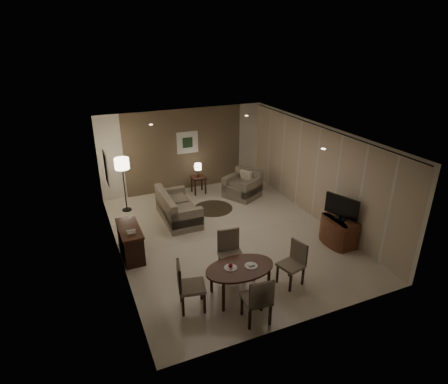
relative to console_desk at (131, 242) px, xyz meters
name	(u,v)px	position (x,y,z in m)	size (l,w,h in m)	color
room_shell	(221,182)	(2.49, 0.40, 0.98)	(5.50, 7.00, 2.70)	beige
taupe_accent	(185,150)	(2.49, 3.48, 0.98)	(3.96, 0.03, 2.70)	brown
curtain_wall	(316,174)	(5.17, 0.00, 0.95)	(0.08, 6.70, 2.58)	beige
curtain_rod	(321,127)	(5.17, 0.00, 2.27)	(0.03, 0.03, 6.80)	black
art_back_frame	(187,142)	(2.59, 3.46, 1.23)	(0.72, 0.03, 0.72)	silver
art_back_canvas	(188,143)	(2.59, 3.44, 1.23)	(0.34, 0.01, 0.34)	#1C321D
art_left_frame	(106,168)	(-0.23, 1.20, 1.48)	(0.03, 0.60, 0.80)	silver
art_left_canvas	(107,168)	(-0.21, 1.20, 1.48)	(0.01, 0.46, 0.64)	gray
downlight_nl	(197,167)	(1.09, -1.80, 2.31)	(0.10, 0.10, 0.01)	white
downlight_nr	(323,149)	(3.89, -1.80, 2.31)	(0.10, 0.10, 0.01)	white
downlight_fl	(151,125)	(1.09, 1.80, 2.31)	(0.10, 0.10, 0.01)	white
downlight_fr	(247,116)	(3.89, 1.80, 2.31)	(0.10, 0.10, 0.01)	white
console_desk	(131,242)	(0.00, 0.00, 0.00)	(0.48, 1.20, 0.75)	#462116
telephone	(131,232)	(0.00, -0.30, 0.43)	(0.20, 0.14, 0.09)	white
tv_cabinet	(339,231)	(4.89, -1.50, -0.03)	(0.48, 0.90, 0.70)	#5C2C1B
flat_tv	(342,207)	(4.87, -1.50, 0.65)	(0.06, 0.88, 0.60)	black
dining_table	(240,281)	(1.74, -2.34, -0.04)	(1.42, 0.88, 0.66)	#462116
chair_near	(256,298)	(1.71, -3.10, 0.12)	(0.48, 0.48, 1.00)	gray
chair_far	(232,256)	(1.86, -1.70, 0.15)	(0.51, 0.51, 1.05)	gray
chair_left	(192,286)	(0.75, -2.32, 0.13)	(0.49, 0.49, 1.01)	gray
chair_right	(291,265)	(2.88, -2.42, 0.10)	(0.46, 0.46, 0.94)	gray
plate_a	(231,268)	(1.56, -2.29, 0.30)	(0.26, 0.26, 0.02)	white
plate_b	(251,266)	(1.96, -2.39, 0.30)	(0.26, 0.26, 0.02)	white
fruit_apple	(231,266)	(1.56, -2.29, 0.35)	(0.09, 0.09, 0.09)	#B21425
napkin	(251,265)	(1.96, -2.39, 0.32)	(0.12, 0.08, 0.03)	white
round_rug	(213,208)	(2.74, 1.62, -0.37)	(1.17, 1.17, 0.01)	#3F3523
sofa	(178,206)	(1.58, 1.35, 0.04)	(0.88, 1.77, 0.83)	gray
armchair	(242,184)	(3.93, 2.06, 0.06)	(0.97, 0.92, 0.87)	gray
side_table	(198,185)	(2.74, 2.92, -0.09)	(0.45, 0.45, 0.57)	black
table_lamp	(198,170)	(2.74, 2.92, 0.44)	(0.22, 0.22, 0.50)	#FFEAC1
floor_lamp	(124,185)	(0.32, 2.54, 0.44)	(0.41, 0.41, 1.63)	#FFE5B7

